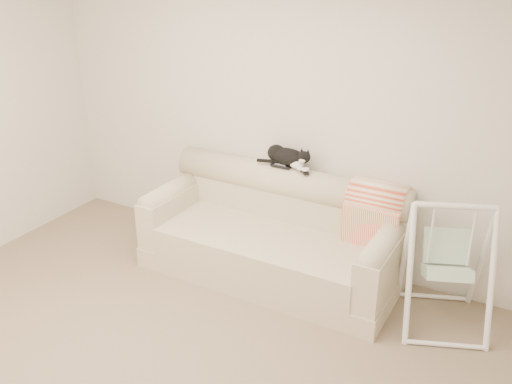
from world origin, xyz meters
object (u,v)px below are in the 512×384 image
remote_a (281,166)px  remote_b (303,170)px  sofa (274,235)px  tuxedo_cat (288,157)px  baby_swing (447,265)px

remote_a → remote_b: (0.21, 0.01, -0.00)m
sofa → tuxedo_cat: size_ratio=4.43×
remote_b → baby_swing: 1.38m
sofa → remote_b: 0.62m
tuxedo_cat → baby_swing: bearing=-10.9°
remote_a → baby_swing: (1.51, -0.25, -0.41)m
sofa → baby_swing: (1.45, -0.03, 0.15)m
sofa → remote_b: size_ratio=14.18×
remote_b → tuxedo_cat: size_ratio=0.31×
remote_b → sofa: bearing=-124.0°
sofa → remote_b: (0.15, 0.23, 0.56)m
baby_swing → remote_b: bearing=168.8°
remote_a → baby_swing: size_ratio=0.18×
remote_a → baby_swing: bearing=-9.4°
sofa → baby_swing: baby_swing is taller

